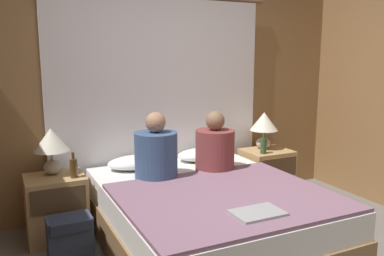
{
  "coord_description": "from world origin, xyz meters",
  "views": [
    {
      "loc": [
        -1.52,
        -2.14,
        1.63
      ],
      "look_at": [
        0.0,
        1.02,
        0.98
      ],
      "focal_mm": 38.0,
      "sensor_mm": 36.0,
      "label": 1
    }
  ],
  "objects_px": {
    "nightstand_left": "(56,207)",
    "backpack_on_floor": "(70,236)",
    "bed": "(208,218)",
    "pillow_right": "(203,154)",
    "nightstand_right": "(266,175)",
    "person_right_in_bed": "(215,148)",
    "beer_bottle_on_left_stand": "(74,168)",
    "person_left_in_bed": "(156,153)",
    "handbag_on_floor": "(290,202)",
    "lamp_left": "(51,144)",
    "pillow_left": "(136,162)",
    "lamp_right": "(264,125)",
    "beer_bottle_on_right_stand": "(263,145)",
    "laptop_on_bed": "(257,213)"
  },
  "relations": [
    {
      "from": "person_right_in_bed",
      "to": "beer_bottle_on_right_stand",
      "type": "relative_size",
      "value": 2.51
    },
    {
      "from": "nightstand_left",
      "to": "beer_bottle_on_right_stand",
      "type": "xyz_separation_m",
      "value": [
        2.12,
        -0.11,
        0.37
      ]
    },
    {
      "from": "pillow_left",
      "to": "pillow_right",
      "type": "relative_size",
      "value": 1.0
    },
    {
      "from": "beer_bottle_on_left_stand",
      "to": "laptop_on_bed",
      "type": "xyz_separation_m",
      "value": [
        0.98,
        -1.33,
        -0.09
      ]
    },
    {
      "from": "person_right_in_bed",
      "to": "beer_bottle_on_left_stand",
      "type": "xyz_separation_m",
      "value": [
        -1.27,
        0.21,
        -0.1
      ]
    },
    {
      "from": "pillow_left",
      "to": "person_right_in_bed",
      "type": "distance_m",
      "value": 0.78
    },
    {
      "from": "bed",
      "to": "pillow_right",
      "type": "bearing_deg",
      "value": 65.61
    },
    {
      "from": "person_left_in_bed",
      "to": "bed",
      "type": "bearing_deg",
      "value": -53.31
    },
    {
      "from": "person_right_in_bed",
      "to": "backpack_on_floor",
      "type": "height_order",
      "value": "person_right_in_bed"
    },
    {
      "from": "pillow_right",
      "to": "handbag_on_floor",
      "type": "xyz_separation_m",
      "value": [
        0.79,
        -0.47,
        -0.49
      ]
    },
    {
      "from": "nightstand_left",
      "to": "person_right_in_bed",
      "type": "height_order",
      "value": "person_right_in_bed"
    },
    {
      "from": "lamp_left",
      "to": "laptop_on_bed",
      "type": "relative_size",
      "value": 1.21
    },
    {
      "from": "pillow_right",
      "to": "beer_bottle_on_right_stand",
      "type": "xyz_separation_m",
      "value": [
        0.63,
        -0.18,
        0.07
      ]
    },
    {
      "from": "lamp_right",
      "to": "handbag_on_floor",
      "type": "bearing_deg",
      "value": -87.26
    },
    {
      "from": "nightstand_left",
      "to": "backpack_on_floor",
      "type": "distance_m",
      "value": 0.47
    },
    {
      "from": "pillow_right",
      "to": "person_left_in_bed",
      "type": "relative_size",
      "value": 0.93
    },
    {
      "from": "pillow_right",
      "to": "person_right_in_bed",
      "type": "bearing_deg",
      "value": -100.82
    },
    {
      "from": "nightstand_left",
      "to": "handbag_on_floor",
      "type": "height_order",
      "value": "nightstand_left"
    },
    {
      "from": "lamp_right",
      "to": "person_right_in_bed",
      "type": "distance_m",
      "value": 0.93
    },
    {
      "from": "nightstand_left",
      "to": "backpack_on_floor",
      "type": "relative_size",
      "value": 1.58
    },
    {
      "from": "nightstand_left",
      "to": "pillow_right",
      "type": "distance_m",
      "value": 1.52
    },
    {
      "from": "bed",
      "to": "backpack_on_floor",
      "type": "relative_size",
      "value": 5.61
    },
    {
      "from": "beer_bottle_on_left_stand",
      "to": "backpack_on_floor",
      "type": "xyz_separation_m",
      "value": [
        -0.11,
        -0.35,
        -0.46
      ]
    },
    {
      "from": "nightstand_left",
      "to": "person_left_in_bed",
      "type": "distance_m",
      "value": 1.01
    },
    {
      "from": "lamp_left",
      "to": "pillow_left",
      "type": "bearing_deg",
      "value": -0.28
    },
    {
      "from": "backpack_on_floor",
      "to": "nightstand_right",
      "type": "bearing_deg",
      "value": 11.65
    },
    {
      "from": "person_right_in_bed",
      "to": "backpack_on_floor",
      "type": "distance_m",
      "value": 1.49
    },
    {
      "from": "nightstand_right",
      "to": "handbag_on_floor",
      "type": "distance_m",
      "value": 0.44
    },
    {
      "from": "lamp_right",
      "to": "beer_bottle_on_right_stand",
      "type": "bearing_deg",
      "value": -125.31
    },
    {
      "from": "bed",
      "to": "nightstand_right",
      "type": "xyz_separation_m",
      "value": [
        1.13,
        0.73,
        0.02
      ]
    },
    {
      "from": "lamp_left",
      "to": "nightstand_right",
      "type": "bearing_deg",
      "value": -1.94
    },
    {
      "from": "pillow_left",
      "to": "beer_bottle_on_left_stand",
      "type": "xyz_separation_m",
      "value": [
        -0.61,
        -0.18,
        0.07
      ]
    },
    {
      "from": "lamp_left",
      "to": "pillow_left",
      "type": "height_order",
      "value": "lamp_left"
    },
    {
      "from": "bed",
      "to": "pillow_right",
      "type": "relative_size",
      "value": 3.68
    },
    {
      "from": "lamp_left",
      "to": "bed",
      "type": "bearing_deg",
      "value": -35.51
    },
    {
      "from": "person_left_in_bed",
      "to": "backpack_on_floor",
      "type": "height_order",
      "value": "person_left_in_bed"
    },
    {
      "from": "bed",
      "to": "nightstand_left",
      "type": "relative_size",
      "value": 3.54
    },
    {
      "from": "beer_bottle_on_left_stand",
      "to": "backpack_on_floor",
      "type": "height_order",
      "value": "beer_bottle_on_left_stand"
    },
    {
      "from": "pillow_right",
      "to": "person_left_in_bed",
      "type": "xyz_separation_m",
      "value": [
        -0.67,
        -0.39,
        0.17
      ]
    },
    {
      "from": "bed",
      "to": "handbag_on_floor",
      "type": "height_order",
      "value": "bed"
    },
    {
      "from": "person_right_in_bed",
      "to": "beer_bottle_on_left_stand",
      "type": "relative_size",
      "value": 2.54
    },
    {
      "from": "bed",
      "to": "beer_bottle_on_left_stand",
      "type": "xyz_separation_m",
      "value": [
        -0.98,
        0.62,
        0.4
      ]
    },
    {
      "from": "backpack_on_floor",
      "to": "handbag_on_floor",
      "type": "height_order",
      "value": "backpack_on_floor"
    },
    {
      "from": "nightstand_left",
      "to": "person_right_in_bed",
      "type": "distance_m",
      "value": 1.52
    },
    {
      "from": "nightstand_left",
      "to": "person_right_in_bed",
      "type": "relative_size",
      "value": 1.01
    },
    {
      "from": "person_right_in_bed",
      "to": "handbag_on_floor",
      "type": "distance_m",
      "value": 1.09
    },
    {
      "from": "nightstand_left",
      "to": "beer_bottle_on_left_stand",
      "type": "relative_size",
      "value": 2.57
    },
    {
      "from": "beer_bottle_on_right_stand",
      "to": "backpack_on_floor",
      "type": "bearing_deg",
      "value": -170.5
    },
    {
      "from": "nightstand_right",
      "to": "lamp_right",
      "type": "height_order",
      "value": "lamp_right"
    },
    {
      "from": "person_right_in_bed",
      "to": "handbag_on_floor",
      "type": "bearing_deg",
      "value": -4.84
    }
  ]
}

